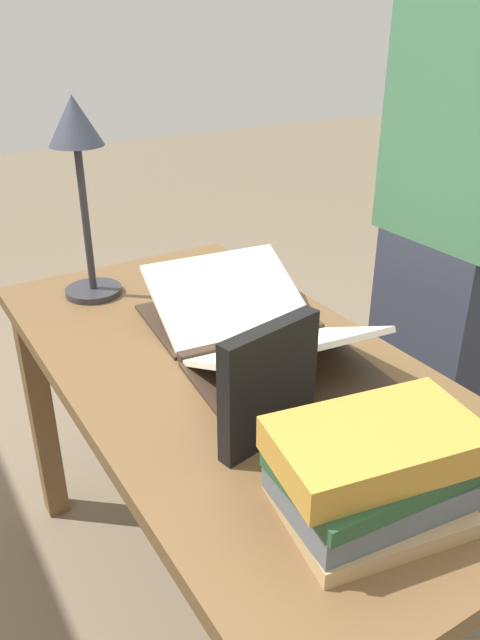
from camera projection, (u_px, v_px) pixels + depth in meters
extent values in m
plane|color=#70604C|center=(235.00, 610.00, 1.58)|extent=(12.00, 12.00, 0.00)
cube|color=brown|center=(234.00, 371.00, 1.26)|extent=(1.29, 0.65, 0.03)
cube|color=brown|center=(213.00, 362.00, 2.00)|extent=(0.06, 0.06, 0.69)
cube|color=brown|center=(42.00, 415.00, 1.75)|extent=(0.06, 0.06, 0.69)
cube|color=#38281E|center=(254.00, 342.00, 1.32)|extent=(0.06, 0.34, 0.02)
cube|color=#38281E|center=(288.00, 378.00, 1.20)|extent=(0.31, 0.37, 0.01)
cube|color=#38281E|center=(225.00, 316.00, 1.44)|extent=(0.31, 0.37, 0.01)
cube|color=silver|center=(284.00, 347.00, 1.19)|extent=(0.27, 0.35, 0.12)
cube|color=silver|center=(228.00, 296.00, 1.40)|extent=(0.27, 0.35, 0.12)
cube|color=tan|center=(369.00, 504.00, 0.88)|extent=(0.24, 0.28, 0.03)
cube|color=slate|center=(371.00, 485.00, 0.87)|extent=(0.20, 0.27, 0.04)
cube|color=#234C2D|center=(373.00, 466.00, 0.85)|extent=(0.19, 0.27, 0.03)
cube|color=#BC8933|center=(376.00, 443.00, 0.83)|extent=(0.21, 0.30, 0.05)
cube|color=black|center=(269.00, 385.00, 0.99)|extent=(0.07, 0.20, 0.21)
cylinder|color=#2D2D33|center=(94.00, 291.00, 1.56)|extent=(0.14, 0.14, 0.02)
cylinder|color=#2D2D33|center=(86.00, 221.00, 1.47)|extent=(0.02, 0.02, 0.35)
cone|color=#333847|center=(74.00, 120.00, 1.37)|extent=(0.12, 0.12, 0.11)
cylinder|color=white|center=(270.00, 379.00, 1.11)|extent=(0.08, 0.08, 0.10)
torus|color=white|center=(270.00, 393.00, 1.06)|extent=(0.05, 0.04, 0.06)
cube|color=#2D3342|center=(429.00, 388.00, 1.71)|extent=(0.31, 0.20, 0.87)
cube|color=#3D704C|center=(479.00, 76.00, 1.35)|extent=(0.36, 0.20, 0.73)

